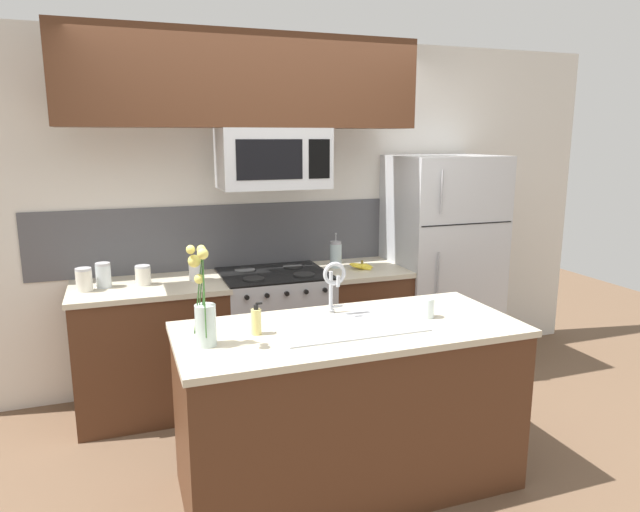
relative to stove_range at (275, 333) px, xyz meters
The scene contains 21 objects.
ground_plane 1.01m from the stove_range, 90.00° to the right, with size 10.00×10.00×0.00m, color brown.
rear_partition 0.97m from the stove_range, 51.72° to the left, with size 5.20×0.10×2.60m, color silver.
splash_band 0.76m from the stove_range, 90.00° to the left, with size 3.34×0.01×0.48m, color #4C4C51.
back_counter_left 0.87m from the stove_range, behind, with size 1.02×0.65×0.91m.
back_counter_right 0.68m from the stove_range, ahead, with size 0.63×0.65×0.91m.
stove_range is the anchor object (origin of this frame).
microwave 1.27m from the stove_range, 89.84° to the right, with size 0.74×0.40×0.41m.
upper_cabinet_band 1.79m from the stove_range, 165.45° to the right, with size 2.35×0.34×0.60m, color #4C2B19.
refrigerator 1.44m from the stove_range, ahead, with size 0.80×0.74×1.74m.
storage_jar_tall 1.37m from the stove_range, behind, with size 0.10×0.10×0.15m.
storage_jar_medium 1.27m from the stove_range, behind, with size 0.10×0.10×0.16m.
storage_jar_short 1.04m from the stove_range, behind, with size 0.10×0.10×0.13m.
storage_jar_squat 0.76m from the stove_range, behind, with size 0.10×0.10×0.15m.
banana_bunch 0.82m from the stove_range, ahead, with size 0.19×0.16×0.08m.
french_press 0.74m from the stove_range, ahead, with size 0.09×0.09×0.27m.
island_counter 1.25m from the stove_range, 86.77° to the right, with size 1.80×0.80×0.91m.
kitchen_sink 1.31m from the stove_range, 87.27° to the right, with size 0.76×0.42×0.16m.
sink_faucet 1.23m from the stove_range, 86.69° to the right, with size 0.14×0.14×0.31m.
dish_soap_bottle 1.38m from the stove_range, 109.09° to the right, with size 0.06×0.05×0.16m.
drinking_glass 1.45m from the stove_range, 67.20° to the right, with size 0.07×0.07×0.11m.
flower_vase 1.57m from the stove_range, 118.09° to the right, with size 0.12×0.15×0.49m.
Camera 1 is at (-1.03, -2.98, 1.88)m, focal length 32.00 mm.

